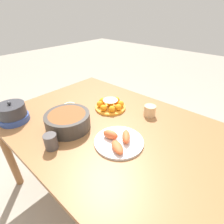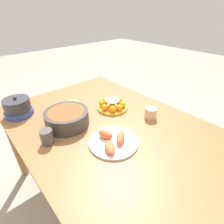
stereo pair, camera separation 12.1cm
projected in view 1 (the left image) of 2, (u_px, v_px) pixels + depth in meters
ground_plane at (113, 195)px, 1.51m from camera, size 12.00×12.00×0.00m
dining_table at (114, 136)px, 1.17m from camera, size 1.56×1.05×0.73m
cake_plate at (110, 105)px, 1.32m from camera, size 0.23×0.23×0.08m
serving_bowl at (68, 121)px, 1.09m from camera, size 0.28×0.28×0.10m
sauce_bowl at (69, 106)px, 1.33m from camera, size 0.09×0.09×0.03m
seafood_platter at (119, 141)px, 0.99m from camera, size 0.28×0.28×0.06m
cup_near at (150, 111)px, 1.23m from camera, size 0.08×0.08×0.08m
cup_far at (51, 142)px, 0.94m from camera, size 0.07×0.07×0.09m
warming_pot at (13, 113)px, 1.16m from camera, size 0.19×0.19×0.15m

